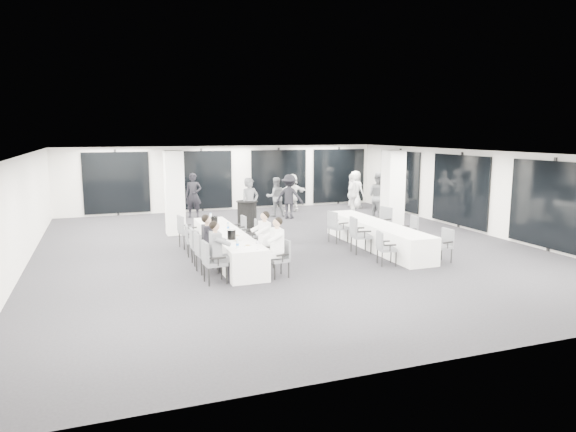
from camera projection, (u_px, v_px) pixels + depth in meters
name	position (u px, v px, depth m)	size (l,w,h in m)	color
room	(300.00, 196.00, 16.36)	(14.04, 16.04, 2.84)	black
column_left	(174.00, 193.00, 17.05)	(0.60, 0.60, 2.80)	white
column_right	(393.00, 192.00, 17.36)	(0.60, 0.60, 2.80)	white
banquet_table_main	(226.00, 245.00, 13.85)	(0.90, 5.00, 0.75)	white
banquet_table_side	(376.00, 235.00, 15.22)	(0.90, 5.00, 0.75)	white
cocktail_table	(247.00, 216.00, 17.72)	(0.76, 0.76, 1.05)	black
chair_main_left_near	(211.00, 259.00, 11.59)	(0.53, 0.58, 0.98)	#595B62
chair_main_left_second	(203.00, 250.00, 12.47)	(0.55, 0.60, 0.99)	#595B62
chair_main_left_mid	(197.00, 244.00, 13.27)	(0.48, 0.54, 0.95)	#595B62
chair_main_left_fourth	(191.00, 238.00, 14.20)	(0.48, 0.52, 0.87)	#595B62
chair_main_left_far	(185.00, 229.00, 15.14)	(0.57, 0.61, 0.98)	#595B62
chair_main_right_near	(281.00, 256.00, 12.15)	(0.52, 0.55, 0.89)	#595B62
chair_main_right_second	(268.00, 248.00, 13.04)	(0.51, 0.54, 0.86)	#595B62
chair_main_right_mid	(258.00, 239.00, 13.95)	(0.47, 0.53, 0.93)	#595B62
chair_main_right_fourth	(251.00, 234.00, 14.56)	(0.57, 0.60, 0.95)	#595B62
chair_main_right_far	(240.00, 228.00, 15.72)	(0.46, 0.51, 0.86)	#595B62
chair_side_left_near	(384.00, 246.00, 13.20)	(0.52, 0.55, 0.88)	#595B62
chair_side_left_mid	(358.00, 233.00, 14.48)	(0.58, 0.63, 1.03)	#595B62
chair_side_left_far	(336.00, 225.00, 15.86)	(0.58, 0.62, 0.99)	#595B62
chair_side_right_near	(444.00, 243.00, 13.53)	(0.49, 0.53, 0.88)	#595B62
chair_side_right_mid	(410.00, 230.00, 15.03)	(0.57, 0.61, 0.97)	#595B62
chair_side_right_far	(383.00, 221.00, 16.46)	(0.63, 0.65, 1.02)	#595B62
seated_guest_a	(218.00, 248.00, 11.61)	(0.50, 0.38, 1.44)	slate
seated_guest_b	(210.00, 240.00, 12.49)	(0.50, 0.38, 1.44)	black
seated_guest_c	(275.00, 244.00, 12.04)	(0.50, 0.38, 1.44)	white
seated_guest_d	(262.00, 236.00, 12.95)	(0.50, 0.38, 1.44)	white
standing_guest_a	(250.00, 201.00, 17.78)	(0.76, 0.61, 2.09)	slate
standing_guest_b	(276.00, 194.00, 20.81)	(0.87, 0.53, 1.80)	slate
standing_guest_c	(290.00, 194.00, 20.25)	(1.28, 0.65, 1.98)	black
standing_guest_d	(352.00, 192.00, 21.19)	(1.14, 0.64, 1.93)	white
standing_guest_e	(356.00, 187.00, 23.06)	(0.91, 0.56, 1.90)	white
standing_guest_f	(292.00, 190.00, 22.05)	(1.69, 0.65, 1.84)	white
standing_guest_g	(193.00, 192.00, 20.48)	(0.74, 0.60, 2.03)	black
standing_guest_h	(379.00, 193.00, 19.65)	(1.04, 0.63, 2.15)	slate
ice_bucket_near	(231.00, 234.00, 12.81)	(0.22, 0.22, 0.24)	black
ice_bucket_far	(214.00, 221.00, 14.89)	(0.20, 0.20, 0.22)	black
water_bottle_a	(237.00, 244.00, 11.87)	(0.06, 0.06, 0.20)	silver
water_bottle_b	(228.00, 227.00, 13.97)	(0.07, 0.07, 0.21)	silver
water_bottle_c	(211.00, 217.00, 15.45)	(0.07, 0.07, 0.23)	silver
plate_a	(237.00, 241.00, 12.61)	(0.22, 0.22, 0.03)	white
plate_b	(248.00, 245.00, 12.09)	(0.21, 0.21, 0.03)	white
plate_c	(236.00, 235.00, 13.25)	(0.22, 0.22, 0.03)	white
wine_glass	(257.00, 243.00, 11.69)	(0.08, 0.08, 0.21)	silver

